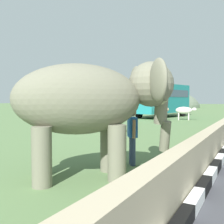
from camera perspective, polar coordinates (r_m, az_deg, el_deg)
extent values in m
cube|color=black|center=(4.26, 14.97, -22.25)|extent=(0.90, 0.20, 0.24)
cube|color=white|center=(5.07, 17.56, -18.10)|extent=(0.90, 0.20, 0.24)
cube|color=black|center=(5.91, 19.34, -15.08)|extent=(0.90, 0.20, 0.24)
cube|color=white|center=(6.76, 20.65, -12.81)|extent=(0.90, 0.20, 0.24)
cube|color=black|center=(7.63, 21.64, -11.05)|extent=(0.90, 0.20, 0.24)
cube|color=white|center=(8.50, 22.43, -9.64)|extent=(0.90, 0.20, 0.24)
cube|color=black|center=(9.38, 23.06, -8.49)|extent=(0.90, 0.20, 0.24)
cube|color=tan|center=(5.96, 16.66, -11.10)|extent=(28.00, 0.36, 1.00)
cylinder|color=#6F6D5A|center=(7.05, -0.78, -7.46)|extent=(0.44, 0.44, 1.33)
cylinder|color=#6F6D5A|center=(6.19, 1.09, -8.90)|extent=(0.44, 0.44, 1.33)
cylinder|color=#6F6D5A|center=(6.88, -14.85, -7.81)|extent=(0.44, 0.44, 1.33)
cylinder|color=#6F6D5A|center=(6.00, -15.04, -9.38)|extent=(0.44, 0.44, 1.33)
ellipsoid|color=#6F6D5A|center=(6.35, -7.38, 2.80)|extent=(3.27, 3.37, 1.70)
sphere|color=#6F6D5A|center=(6.82, 8.48, 6.00)|extent=(1.16, 1.16, 1.16)
ellipsoid|color=#D84C8C|center=(6.95, 10.73, 7.17)|extent=(0.72, 0.70, 0.44)
ellipsoid|color=#6F6D5A|center=(7.51, 5.21, 6.11)|extent=(0.83, 0.79, 1.00)
ellipsoid|color=#6F6D5A|center=(6.05, 10.00, 6.88)|extent=(0.83, 0.79, 1.00)
cylinder|color=#6F6D5A|center=(6.93, 10.67, 1.39)|extent=(0.57, 0.57, 0.99)
cylinder|color=#6F6D5A|center=(7.04, 11.48, -5.13)|extent=(0.47, 0.46, 0.83)
cone|color=beige|center=(7.16, 9.34, 2.24)|extent=(0.51, 0.49, 0.22)
cone|color=beige|center=(6.65, 11.22, 2.19)|extent=(0.51, 0.49, 0.22)
cylinder|color=navy|center=(7.85, 4.32, -8.30)|extent=(0.15, 0.15, 0.82)
cylinder|color=navy|center=(7.65, 4.59, -8.59)|extent=(0.15, 0.15, 0.82)
cube|color=#1E59B2|center=(7.64, 4.47, -3.29)|extent=(0.47, 0.43, 0.58)
cylinder|color=#9E7251|center=(7.90, 4.13, -3.30)|extent=(0.17, 0.16, 0.53)
cylinder|color=#9E7251|center=(7.39, 4.83, -3.73)|extent=(0.17, 0.16, 0.53)
sphere|color=#9E7251|center=(7.61, 4.48, -0.07)|extent=(0.23, 0.23, 0.23)
cube|color=teal|center=(28.51, 10.83, 2.90)|extent=(8.46, 4.10, 3.00)
cube|color=#3F5160|center=(28.51, 10.84, 3.99)|extent=(7.84, 4.00, 0.76)
cylinder|color=black|center=(31.37, 11.34, 0.14)|extent=(1.04, 0.50, 1.00)
cylinder|color=black|center=(30.31, 15.14, 0.01)|extent=(1.04, 0.50, 1.00)
cylinder|color=black|center=(26.96, 5.92, -0.24)|extent=(1.04, 0.50, 1.00)
cylinder|color=black|center=(25.72, 10.14, -0.42)|extent=(1.04, 0.50, 1.00)
cylinder|color=tan|center=(14.94, 1.88, -3.34)|extent=(0.12, 0.12, 0.65)
cylinder|color=tan|center=(14.71, 0.82, -3.43)|extent=(0.12, 0.12, 0.65)
cylinder|color=tan|center=(15.63, -0.27, -3.06)|extent=(0.12, 0.12, 0.65)
cylinder|color=tan|center=(15.41, -1.32, -3.15)|extent=(0.12, 0.12, 0.65)
ellipsoid|color=tan|center=(15.12, 0.26, -1.08)|extent=(1.13, 1.62, 0.66)
ellipsoid|color=tan|center=(14.41, 2.59, -0.88)|extent=(0.39, 0.47, 0.32)
cylinder|color=tan|center=(24.81, 11.53, -0.95)|extent=(0.12, 0.12, 0.65)
cylinder|color=tan|center=(24.59, 10.87, -0.98)|extent=(0.12, 0.12, 0.65)
cylinder|color=tan|center=(25.53, 10.30, -0.84)|extent=(0.12, 0.12, 0.65)
cylinder|color=tan|center=(25.32, 9.64, -0.86)|extent=(0.12, 0.12, 0.65)
ellipsoid|color=tan|center=(25.03, 10.59, 0.40)|extent=(1.35, 1.57, 0.66)
ellipsoid|color=tan|center=(24.29, 11.91, 0.55)|extent=(0.44, 0.48, 0.32)
cylinder|color=beige|center=(25.27, 16.40, -0.94)|extent=(0.12, 0.12, 0.65)
cylinder|color=beige|center=(24.91, 16.35, -0.99)|extent=(0.12, 0.12, 0.65)
cylinder|color=beige|center=(25.35, 14.37, -0.91)|extent=(0.12, 0.12, 0.65)
cylinder|color=beige|center=(24.99, 14.29, -0.96)|extent=(0.12, 0.12, 0.65)
ellipsoid|color=beige|center=(25.10, 15.37, 0.36)|extent=(0.82, 1.57, 0.66)
ellipsoid|color=beige|center=(25.03, 17.49, 0.55)|extent=(0.32, 0.44, 0.32)
ellipsoid|color=slate|center=(63.18, 7.18, 1.02)|extent=(31.03, 24.83, 9.92)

